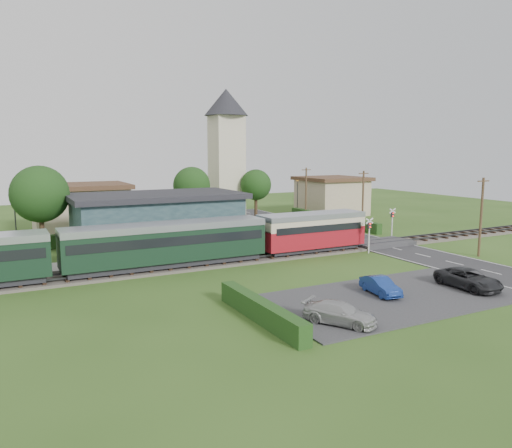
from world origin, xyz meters
name	(u,v)px	position (x,y,z in m)	size (l,w,h in m)	color
ground	(308,259)	(0.00, 0.00, 0.00)	(120.00, 120.00, 0.00)	#2D4C19
railway_track	(295,254)	(0.00, 2.00, 0.11)	(76.00, 3.20, 0.49)	#4C443D
road	(395,249)	(10.00, 0.00, 0.03)	(6.00, 70.00, 0.05)	#28282B
car_park	(392,297)	(-1.50, -12.00, 0.04)	(17.00, 9.00, 0.08)	#333335
crossing_deck	(381,243)	(10.00, 2.00, 0.23)	(6.20, 3.40, 0.45)	#333335
platform	(177,257)	(-10.00, 5.20, 0.23)	(30.00, 3.00, 0.45)	gray
equipment_hut	(80,248)	(-18.00, 5.20, 1.75)	(2.30, 2.30, 2.55)	beige
station_building	(157,220)	(-10.00, 10.99, 2.69)	(16.00, 9.00, 5.30)	#1E393D
train	(126,246)	(-15.06, 2.00, 2.18)	(43.20, 2.90, 3.40)	#232328
church_tower	(226,144)	(5.00, 28.00, 10.23)	(6.00, 6.00, 17.60)	beige
house_west	(80,207)	(-15.00, 25.00, 2.79)	(10.80, 8.80, 5.50)	tan
house_east	(332,195)	(20.00, 24.00, 2.80)	(8.80, 8.80, 5.50)	tan
hedge_carpark	(261,311)	(-11.00, -12.00, 0.60)	(0.80, 9.00, 1.20)	#193814
hedge_roadside	(332,219)	(14.20, 16.00, 0.60)	(0.80, 18.00, 1.20)	#193814
hedge_station	(145,234)	(-10.00, 15.50, 0.65)	(22.00, 0.80, 1.30)	#193814
tree_a	(40,194)	(-20.00, 14.00, 5.38)	(5.20, 5.20, 8.00)	#332316
tree_b	(192,186)	(-2.00, 23.00, 5.02)	(4.60, 4.60, 7.34)	#332316
tree_c	(256,185)	(8.00, 25.00, 4.65)	(4.20, 4.20, 6.78)	#332316
utility_pole_b	(481,216)	(14.20, -6.00, 3.63)	(1.40, 0.22, 7.00)	#473321
utility_pole_c	(363,200)	(14.20, 10.00, 3.63)	(1.40, 0.22, 7.00)	#473321
utility_pole_d	(306,192)	(14.20, 22.00, 3.63)	(1.40, 0.22, 7.00)	#473321
crossing_signal_near	(369,230)	(6.40, -0.41, 2.14)	(0.84, 0.28, 3.28)	silver
crossing_signal_far	(392,219)	(13.60, 4.39, 2.14)	(0.84, 0.28, 3.28)	silver
streetlamp_west	(15,214)	(-22.00, 20.00, 3.04)	(0.30, 0.30, 5.15)	#3F3F47
streetlamp_east	(298,193)	(16.00, 27.00, 3.04)	(0.30, 0.30, 5.15)	#3F3F47
car_on_road	(306,222)	(10.42, 16.04, 0.56)	(1.21, 3.01, 1.03)	navy
car_park_blue	(380,286)	(-1.79, -11.24, 0.65)	(1.20, 3.44, 1.13)	navy
car_park_silver	(340,313)	(-7.50, -14.50, 0.67)	(1.65, 4.05, 1.18)	#B1B1B1
car_park_dark	(469,279)	(4.50, -12.90, 0.73)	(2.17, 4.70, 1.31)	#242527
pedestrian_near	(270,237)	(-0.94, 5.07, 1.30)	(0.62, 0.41, 1.70)	gray
pedestrian_far	(96,253)	(-16.87, 4.66, 1.33)	(0.86, 0.67, 1.77)	gray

